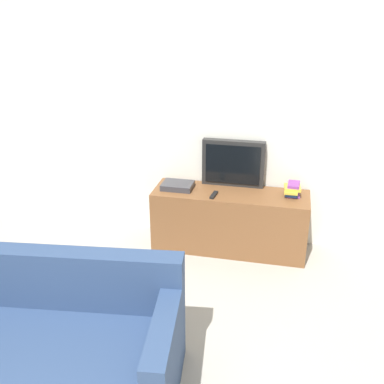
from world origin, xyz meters
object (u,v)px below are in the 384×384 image
at_px(set_top_box, 178,186).
at_px(remote_on_stand, 214,195).
at_px(tv_stand, 230,221).
at_px(couch, 37,349).
at_px(television, 233,163).
at_px(book_stack, 292,189).

bearing_deg(set_top_box, remote_on_stand, -16.53).
distance_m(tv_stand, set_top_box, 0.63).
distance_m(couch, set_top_box, 2.09).
height_order(television, set_top_box, television).
xyz_separation_m(book_stack, set_top_box, (-1.11, -0.06, -0.04)).
bearing_deg(couch, television, 60.32).
relative_size(couch, set_top_box, 6.30).
relative_size(television, book_stack, 2.84).
bearing_deg(television, book_stack, -13.34).
xyz_separation_m(couch, book_stack, (1.52, 2.08, 0.40)).
bearing_deg(television, set_top_box, -158.95).
height_order(couch, book_stack, couch).
relative_size(remote_on_stand, set_top_box, 0.54).
height_order(tv_stand, remote_on_stand, remote_on_stand).
bearing_deg(television, tv_stand, -86.87).
bearing_deg(set_top_box, book_stack, 3.09).
height_order(tv_stand, set_top_box, set_top_box).
height_order(tv_stand, couch, couch).
height_order(television, couch, television).
bearing_deg(book_stack, television, 166.66).
bearing_deg(tv_stand, television, 93.13).
xyz_separation_m(television, couch, (-0.93, -2.22, -0.57)).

